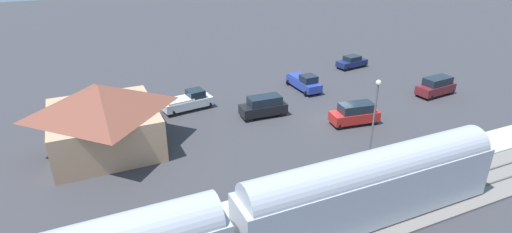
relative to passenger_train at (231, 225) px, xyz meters
The scene contains 14 objects.
ground_plane 22.16m from the passenger_train, 50.42° to the right, with size 200.00×200.00×0.00m, color #38383D.
railway_track 17.16m from the passenger_train, 90.00° to the right, with size 4.80×70.00×0.30m.
platform 17.61m from the passenger_train, 76.71° to the right, with size 3.20×46.00×0.30m.
passenger_train is the anchor object (origin of this frame).
station_building 18.70m from the passenger_train, 15.71° to the left, with size 10.26×9.73×5.99m.
pedestrian_on_platform 20.17m from the passenger_train, 78.16° to the right, with size 0.36×0.36×1.71m.
pedestrian_waiting_far 12.53m from the passenger_train, 69.53° to the right, with size 0.36×0.36×1.71m.
pickup_white 23.76m from the passenger_train, ahead, with size 2.65×5.61×2.14m.
suv_red 22.53m from the passenger_train, 55.06° to the right, with size 2.62×5.12×2.22m.
suv_maroon 35.59m from the passenger_train, 64.36° to the right, with size 2.40×5.06×2.22m.
sedan_navy 40.86m from the passenger_train, 46.14° to the right, with size 2.39×4.70×1.74m.
pickup_blue 30.03m from the passenger_train, 38.65° to the right, with size 5.43×2.55×2.14m.
suv_black 21.44m from the passenger_train, 30.45° to the right, with size 2.20×4.99×2.22m.
light_pole_near_platform 17.00m from the passenger_train, 66.30° to the right, with size 0.44×0.44×7.12m.
Camera 1 is at (-31.71, 23.46, 18.25)m, focal length 29.07 mm.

